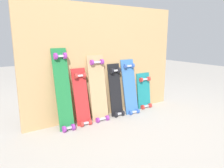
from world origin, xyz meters
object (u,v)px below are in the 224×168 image
object	(u,v)px
skateboard_blue	(130,89)
skateboard_black	(116,92)
skateboard_teal	(144,93)
skateboard_green	(63,92)
skateboard_red	(82,99)
skateboard_natural	(98,91)

from	to	relation	value
skateboard_blue	skateboard_black	bearing A→B (deg)	175.32
skateboard_blue	skateboard_teal	world-z (taller)	skateboard_blue
skateboard_green	skateboard_blue	size ratio (longest dim) A/B	1.22
skateboard_blue	skateboard_teal	distance (m)	0.32
skateboard_black	skateboard_blue	world-z (taller)	skateboard_blue
skateboard_teal	skateboard_red	bearing A→B (deg)	-177.65
skateboard_green	skateboard_teal	distance (m)	1.27
skateboard_teal	skateboard_natural	bearing A→B (deg)	-177.49
skateboard_natural	skateboard_teal	bearing A→B (deg)	2.51
skateboard_red	skateboard_teal	xyz separation A→B (m)	(1.03, 0.04, -0.08)
skateboard_natural	skateboard_blue	xyz separation A→B (m)	(0.49, -0.01, -0.04)
skateboard_red	skateboard_natural	distance (m)	0.24
skateboard_green	skateboard_black	world-z (taller)	skateboard_green
skateboard_natural	skateboard_red	bearing A→B (deg)	-178.19
skateboard_natural	skateboard_blue	bearing A→B (deg)	-1.12
skateboard_natural	skateboard_black	world-z (taller)	skateboard_natural
skateboard_natural	skateboard_teal	distance (m)	0.81
skateboard_green	skateboard_natural	world-z (taller)	skateboard_green
skateboard_blue	skateboard_teal	size ratio (longest dim) A/B	1.38
skateboard_natural	skateboard_black	distance (m)	0.28
skateboard_green	skateboard_teal	size ratio (longest dim) A/B	1.68
skateboard_green	skateboard_blue	bearing A→B (deg)	0.63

